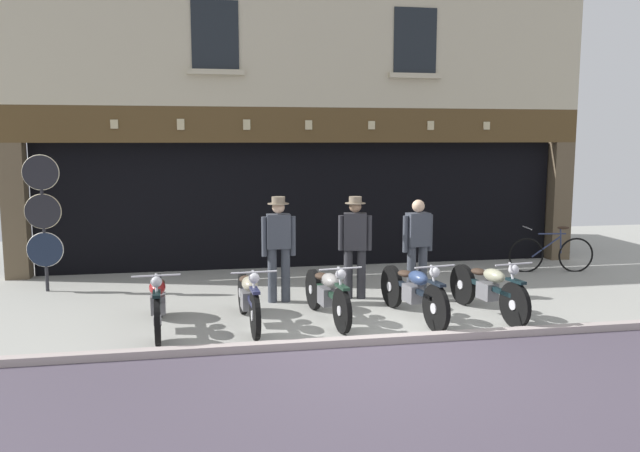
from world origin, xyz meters
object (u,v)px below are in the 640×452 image
motorcycle_center_left (249,297)px  salesman_right (418,243)px  advert_board_far (444,187)px  leaning_bicycle (551,253)px  motorcycle_center_right (413,290)px  motorcycle_center (327,293)px  shopkeeper_center (355,242)px  tyre_sign_pole (43,213)px  advert_board_near (403,183)px  salesman_left (279,244)px  motorcycle_right (488,288)px  motorcycle_left (158,301)px

motorcycle_center_left → salesman_right: 3.26m
advert_board_far → leaning_bicycle: (1.75, -1.52, -1.25)m
motorcycle_center_right → advert_board_far: advert_board_far is taller
motorcycle_center → shopkeeper_center: (0.71, 1.23, 0.54)m
tyre_sign_pole → advert_board_near: bearing=11.8°
salesman_left → tyre_sign_pole: bearing=-19.7°
motorcycle_center_left → motorcycle_center_right: size_ratio=0.96×
advert_board_near → motorcycle_center: bearing=-120.7°
shopkeeper_center → advert_board_near: 3.48m
motorcycle_right → advert_board_near: 4.50m
motorcycle_center_right → motorcycle_center: bearing=-15.2°
salesman_right → motorcycle_center_left: bearing=13.5°
advert_board_near → leaning_bicycle: advert_board_near is taller
salesman_right → advert_board_far: 3.40m
motorcycle_left → salesman_left: bearing=-148.2°
motorcycle_right → leaning_bicycle: bearing=-143.1°
motorcycle_center_left → motorcycle_center: motorcycle_center_left is taller
motorcycle_center → shopkeeper_center: 1.52m
shopkeeper_center → motorcycle_right: bearing=153.8°
tyre_sign_pole → leaning_bicycle: 9.71m
advert_board_near → leaning_bicycle: (2.67, -1.52, -1.35)m
motorcycle_center_left → advert_board_near: advert_board_near is taller
salesman_right → advert_board_far: advert_board_far is taller
shopkeeper_center → motorcycle_left: bearing=35.1°
motorcycle_left → motorcycle_center_right: size_ratio=0.97×
motorcycle_center_right → motorcycle_center_left: bearing=-11.1°
motorcycle_center → motorcycle_center_right: (1.28, -0.14, 0.01)m
tyre_sign_pole → motorcycle_center_right: bearing=-26.0°
motorcycle_center → advert_board_near: bearing=-128.3°
salesman_left → leaning_bicycle: size_ratio=1.02×
motorcycle_left → salesman_left: 2.32m
advert_board_far → leaning_bicycle: 2.63m
motorcycle_center_left → motorcycle_center_right: (2.44, -0.09, 0.01)m
motorcycle_center → tyre_sign_pole: (-4.52, 2.69, 0.97)m
advert_board_near → motorcycle_right: bearing=-90.1°
tyre_sign_pole → motorcycle_right: bearing=-22.2°
motorcycle_right → shopkeeper_center: shopkeeper_center is taller
shopkeeper_center → tyre_sign_pole: bearing=-2.9°
salesman_left → shopkeeper_center: 1.28m
motorcycle_center_right → salesman_right: size_ratio=1.25×
motorcycle_left → salesman_left: salesman_left is taller
motorcycle_center → motorcycle_center_right: bearing=166.1°
motorcycle_center → tyre_sign_pole: tyre_sign_pole is taller
motorcycle_center_right → advert_board_near: (1.19, 4.28, 1.29)m
motorcycle_center → leaning_bicycle: 5.77m
motorcycle_right → motorcycle_center_left: bearing=-11.2°
salesman_right → motorcycle_right: bearing=105.5°
leaning_bicycle → advert_board_near: bearing=69.2°
leaning_bicycle → shopkeeper_center: bearing=116.3°
motorcycle_left → motorcycle_center_left: 1.26m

